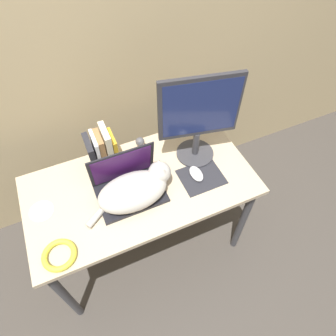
{
  "coord_description": "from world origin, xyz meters",
  "views": [
    {
      "loc": [
        -0.24,
        -0.59,
        2.03
      ],
      "look_at": [
        0.15,
        0.28,
        0.82
      ],
      "focal_mm": 32.0,
      "sensor_mm": 36.0,
      "label": 1
    }
  ],
  "objects_px": {
    "external_monitor": "(199,116)",
    "book_row": "(102,150)",
    "cat": "(136,189)",
    "cable_coil": "(59,255)",
    "computer_mouse": "(196,174)",
    "laptop": "(128,185)",
    "cd_disc": "(42,211)",
    "webcam": "(140,142)"
  },
  "relations": [
    {
      "from": "laptop",
      "to": "cat",
      "type": "xyz_separation_m",
      "value": [
        0.02,
        -0.06,
        0.03
      ]
    },
    {
      "from": "webcam",
      "to": "cd_disc",
      "type": "height_order",
      "value": "webcam"
    },
    {
      "from": "book_row",
      "to": "external_monitor",
      "type": "bearing_deg",
      "value": -16.81
    },
    {
      "from": "book_row",
      "to": "cd_disc",
      "type": "xyz_separation_m",
      "value": [
        -0.38,
        -0.17,
        -0.11
      ]
    },
    {
      "from": "cat",
      "to": "book_row",
      "type": "relative_size",
      "value": 2.0
    },
    {
      "from": "book_row",
      "to": "cable_coil",
      "type": "xyz_separation_m",
      "value": [
        -0.34,
        -0.45,
        -0.09
      ]
    },
    {
      "from": "external_monitor",
      "to": "book_row",
      "type": "height_order",
      "value": "external_monitor"
    },
    {
      "from": "cable_coil",
      "to": "computer_mouse",
      "type": "bearing_deg",
      "value": 11.38
    },
    {
      "from": "laptop",
      "to": "cat",
      "type": "distance_m",
      "value": 0.07
    },
    {
      "from": "cat",
      "to": "webcam",
      "type": "xyz_separation_m",
      "value": [
        0.14,
        0.32,
        -0.03
      ]
    },
    {
      "from": "cat",
      "to": "computer_mouse",
      "type": "height_order",
      "value": "cat"
    },
    {
      "from": "external_monitor",
      "to": "book_row",
      "type": "relative_size",
      "value": 2.17
    },
    {
      "from": "laptop",
      "to": "cd_disc",
      "type": "relative_size",
      "value": 2.83
    },
    {
      "from": "laptop",
      "to": "cat",
      "type": "height_order",
      "value": "laptop"
    },
    {
      "from": "computer_mouse",
      "to": "webcam",
      "type": "height_order",
      "value": "webcam"
    },
    {
      "from": "cable_coil",
      "to": "cd_disc",
      "type": "xyz_separation_m",
      "value": [
        -0.04,
        0.27,
        -0.01
      ]
    },
    {
      "from": "webcam",
      "to": "cd_disc",
      "type": "bearing_deg",
      "value": -161.74
    },
    {
      "from": "computer_mouse",
      "to": "webcam",
      "type": "bearing_deg",
      "value": 122.66
    },
    {
      "from": "external_monitor",
      "to": "webcam",
      "type": "relative_size",
      "value": 6.77
    },
    {
      "from": "webcam",
      "to": "cd_disc",
      "type": "distance_m",
      "value": 0.64
    },
    {
      "from": "external_monitor",
      "to": "cable_coil",
      "type": "distance_m",
      "value": 0.93
    },
    {
      "from": "laptop",
      "to": "webcam",
      "type": "distance_m",
      "value": 0.31
    },
    {
      "from": "external_monitor",
      "to": "cd_disc",
      "type": "distance_m",
      "value": 0.92
    },
    {
      "from": "webcam",
      "to": "book_row",
      "type": "bearing_deg",
      "value": -173.69
    },
    {
      "from": "cat",
      "to": "cable_coil",
      "type": "relative_size",
      "value": 3.06
    },
    {
      "from": "laptop",
      "to": "cable_coil",
      "type": "bearing_deg",
      "value": -152.48
    },
    {
      "from": "computer_mouse",
      "to": "cable_coil",
      "type": "xyz_separation_m",
      "value": [
        -0.77,
        -0.15,
        -0.01
      ]
    },
    {
      "from": "computer_mouse",
      "to": "cable_coil",
      "type": "relative_size",
      "value": 0.68
    },
    {
      "from": "external_monitor",
      "to": "book_row",
      "type": "bearing_deg",
      "value": 163.19
    },
    {
      "from": "book_row",
      "to": "laptop",
      "type": "bearing_deg",
      "value": -75.52
    },
    {
      "from": "laptop",
      "to": "webcam",
      "type": "height_order",
      "value": "laptop"
    },
    {
      "from": "laptop",
      "to": "computer_mouse",
      "type": "relative_size",
      "value": 3.15
    },
    {
      "from": "laptop",
      "to": "webcam",
      "type": "xyz_separation_m",
      "value": [
        0.16,
        0.26,
        0.0
      ]
    },
    {
      "from": "cd_disc",
      "to": "webcam",
      "type": "bearing_deg",
      "value": 18.26
    },
    {
      "from": "external_monitor",
      "to": "cd_disc",
      "type": "relative_size",
      "value": 4.36
    },
    {
      "from": "external_monitor",
      "to": "computer_mouse",
      "type": "relative_size",
      "value": 4.85
    },
    {
      "from": "computer_mouse",
      "to": "cd_disc",
      "type": "height_order",
      "value": "computer_mouse"
    },
    {
      "from": "book_row",
      "to": "cd_disc",
      "type": "bearing_deg",
      "value": -155.36
    },
    {
      "from": "external_monitor",
      "to": "computer_mouse",
      "type": "distance_m",
      "value": 0.31
    },
    {
      "from": "cat",
      "to": "book_row",
      "type": "xyz_separation_m",
      "value": [
        -0.08,
        0.3,
        0.03
      ]
    },
    {
      "from": "computer_mouse",
      "to": "laptop",
      "type": "bearing_deg",
      "value": 171.33
    },
    {
      "from": "cable_coil",
      "to": "cd_disc",
      "type": "relative_size",
      "value": 1.31
    }
  ]
}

